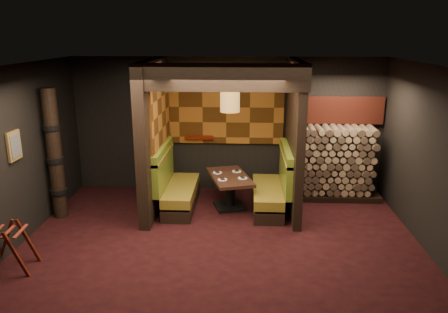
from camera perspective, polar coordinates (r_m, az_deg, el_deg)
floor at (r=7.15m, az=-0.54°, el=-11.89°), size 6.50×5.50×0.02m
ceiling at (r=6.33m, az=-0.61°, el=11.72°), size 6.50×5.50×0.02m
wall_back at (r=9.27m, az=0.46°, el=4.12°), size 6.50×0.02×2.85m
wall_front at (r=4.04m, az=-2.99°, el=-12.15°), size 6.50×0.02×2.85m
wall_left at (r=7.53m, az=-26.18°, el=-0.36°), size 0.02×5.50×2.85m
wall_right at (r=7.19m, az=26.36°, el=-1.10°), size 0.02×5.50×2.85m
partition_left at (r=8.36m, az=-9.16°, el=2.60°), size 0.20×2.20×2.85m
partition_right at (r=8.28m, az=9.17°, el=2.47°), size 0.15×2.10×2.85m
header_beam at (r=7.05m, az=-0.46°, el=10.28°), size 2.85×0.18×0.44m
tapa_back_panel at (r=9.15m, az=0.29°, el=6.47°), size 2.40×0.06×1.55m
tapa_side_panel at (r=8.42m, az=-8.25°, el=5.69°), size 0.04×1.85×1.45m
lacquer_shelf at (r=9.26m, az=-3.29°, el=2.52°), size 0.60×0.12×0.07m
booth_bench_left at (r=8.58m, az=-6.32°, el=-4.09°), size 0.68×1.60×1.14m
booth_bench_right at (r=8.49m, az=6.43°, el=-4.31°), size 0.68×1.60×1.14m
dining_table at (r=8.50m, az=0.75°, el=-4.00°), size 1.00×1.39×0.66m
place_settings at (r=8.42m, az=0.76°, el=-2.44°), size 0.68×0.70×0.03m
pendant_lamp at (r=8.03m, az=0.78°, el=7.45°), size 0.36×0.36×0.94m
framed_picture at (r=7.55m, az=-25.72°, el=1.27°), size 0.05×0.36×0.46m
luggage_rack at (r=7.10m, az=-26.11°, el=-10.45°), size 0.71×0.52×0.73m
totem_column at (r=8.44m, az=-21.23°, el=0.15°), size 0.31×0.31×2.40m
firewood_stack at (r=9.23m, az=14.66°, el=-0.80°), size 1.73×0.70×1.50m
mosaic_header at (r=9.31m, az=14.71°, el=5.87°), size 1.83×0.10×0.56m
bay_front_post at (r=8.54m, az=9.59°, el=2.86°), size 0.08×0.08×2.85m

